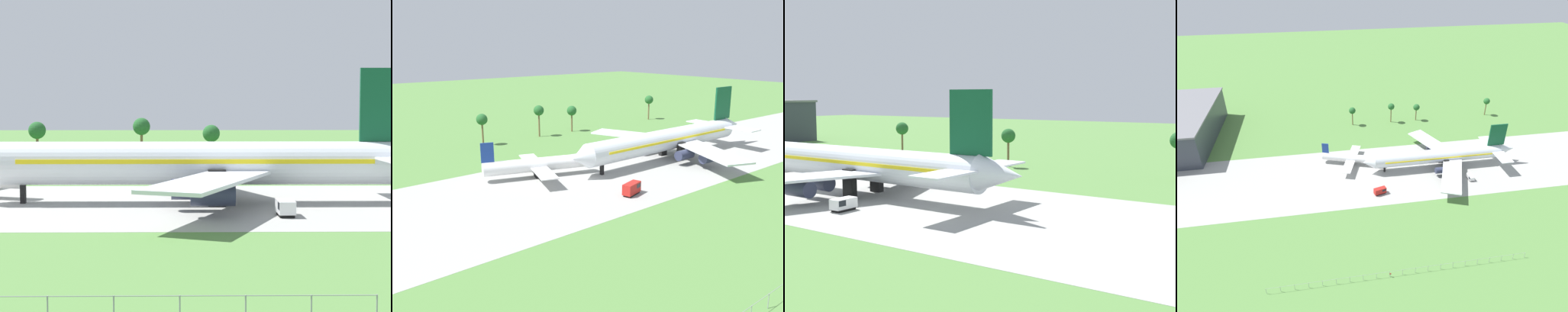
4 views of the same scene
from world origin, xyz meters
The scene contains 7 objects.
ground_plane centered at (0.00, 0.00, 0.00)m, with size 600.00×600.00×0.00m, color #517F3D.
taxiway_strip centered at (0.00, 0.00, 0.01)m, with size 320.00×44.00×0.02m.
jet_airliner centered at (31.45, 0.87, 5.54)m, with size 69.41×54.91×18.82m.
regional_aircraft centered at (-7.93, 9.44, 3.18)m, with size 26.00×23.73×9.65m.
baggage_tug centered at (40.66, -11.23, 1.09)m, with size 2.08×4.08×1.99m.
catering_van centered at (0.97, -14.47, 1.45)m, with size 5.20×3.22×2.71m.
palm_tree_row centered at (31.52, 49.54, 8.33)m, with size 81.47×3.60×11.11m.
Camera 2 is at (-63.52, -77.38, 31.95)m, focal length 40.00 mm.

